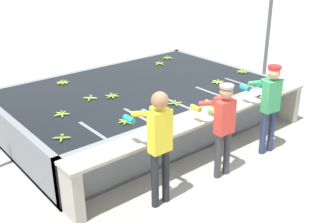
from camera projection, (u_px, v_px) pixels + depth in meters
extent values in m
plane|color=#A3A099|center=(213.00, 163.00, 6.87)|extent=(80.00, 80.00, 0.00)
cube|color=gray|center=(138.00, 121.00, 8.41)|extent=(5.32, 3.51, 0.06)
cube|color=gray|center=(193.00, 132.00, 7.07)|extent=(5.32, 0.12, 0.84)
cube|color=gray|center=(96.00, 85.00, 9.45)|extent=(5.32, 0.12, 0.84)
cube|color=gray|center=(15.00, 142.00, 6.71)|extent=(0.12, 3.51, 0.84)
cube|color=gray|center=(222.00, 79.00, 9.80)|extent=(0.12, 3.51, 0.84)
cube|color=black|center=(137.00, 104.00, 8.25)|extent=(5.08, 3.27, 0.77)
cube|color=gray|center=(94.00, 153.00, 6.33)|extent=(0.06, 0.80, 0.84)
cube|color=gray|center=(138.00, 137.00, 6.86)|extent=(0.06, 0.80, 0.84)
cube|color=gray|center=(176.00, 124.00, 7.39)|extent=(0.06, 0.80, 0.84)
cube|color=gray|center=(209.00, 112.00, 7.92)|extent=(0.06, 0.80, 0.84)
cube|color=gray|center=(238.00, 101.00, 8.45)|extent=(0.06, 0.80, 0.84)
cube|color=#A8A393|center=(205.00, 117.00, 6.71)|extent=(5.32, 0.45, 0.05)
cube|color=#A8A393|center=(72.00, 194.00, 5.35)|extent=(0.16, 0.41, 0.79)
cube|color=#A8A393|center=(289.00, 103.00, 8.40)|extent=(0.16, 0.41, 0.79)
cylinder|color=#1E2328|center=(155.00, 180.00, 5.58)|extent=(0.11, 0.11, 0.87)
cylinder|color=#1E2328|center=(166.00, 175.00, 5.70)|extent=(0.11, 0.11, 0.87)
cube|color=yellow|center=(160.00, 131.00, 5.35)|extent=(0.32, 0.17, 0.62)
sphere|color=#9E704C|center=(160.00, 100.00, 5.17)|extent=(0.24, 0.24, 0.24)
cylinder|color=yellow|center=(139.00, 114.00, 5.34)|extent=(0.08, 0.31, 0.18)
cylinder|color=#1EA3AD|center=(129.00, 119.00, 5.58)|extent=(0.08, 0.20, 0.08)
cylinder|color=yellow|center=(158.00, 108.00, 5.53)|extent=(0.08, 0.31, 0.18)
cylinder|color=#1EA3AD|center=(147.00, 113.00, 5.77)|extent=(0.08, 0.20, 0.08)
cylinder|color=#38383D|center=(218.00, 156.00, 6.31)|extent=(0.11, 0.11, 0.78)
cylinder|color=#38383D|center=(227.00, 152.00, 6.42)|extent=(0.11, 0.11, 0.78)
cube|color=#DB3D33|center=(225.00, 117.00, 6.11)|extent=(0.33, 0.18, 0.55)
sphere|color=tan|center=(226.00, 92.00, 5.94)|extent=(0.21, 0.21, 0.21)
cylinder|color=#9E9E99|center=(227.00, 86.00, 5.91)|extent=(0.22, 0.22, 0.04)
cylinder|color=#DB3D33|center=(207.00, 103.00, 6.12)|extent=(0.09, 0.31, 0.18)
cylinder|color=gold|center=(196.00, 108.00, 6.37)|extent=(0.09, 0.20, 0.08)
cylinder|color=#DB3D33|center=(221.00, 99.00, 6.30)|extent=(0.09, 0.31, 0.18)
cylinder|color=gold|center=(210.00, 104.00, 6.55)|extent=(0.09, 0.20, 0.08)
cylinder|color=navy|center=(264.00, 133.00, 7.04)|extent=(0.11, 0.11, 0.81)
cylinder|color=navy|center=(271.00, 131.00, 7.14)|extent=(0.11, 0.11, 0.81)
cube|color=#38995B|center=(271.00, 96.00, 6.82)|extent=(0.34, 0.21, 0.57)
sphere|color=tan|center=(274.00, 73.00, 6.65)|extent=(0.22, 0.22, 0.22)
cylinder|color=red|center=(275.00, 67.00, 6.61)|extent=(0.23, 0.23, 0.04)
cylinder|color=#38995B|center=(255.00, 83.00, 6.85)|extent=(0.12, 0.32, 0.18)
cylinder|color=teal|center=(245.00, 88.00, 7.11)|extent=(0.11, 0.21, 0.08)
cylinder|color=#38995B|center=(268.00, 80.00, 7.01)|extent=(0.12, 0.32, 0.18)
cylinder|color=teal|center=(258.00, 85.00, 7.27)|extent=(0.11, 0.21, 0.08)
ellipsoid|color=#8CB738|center=(155.00, 108.00, 6.98)|extent=(0.17, 0.05, 0.04)
ellipsoid|color=#8CB738|center=(158.00, 108.00, 6.96)|extent=(0.13, 0.16, 0.04)
ellipsoid|color=#8CB738|center=(160.00, 108.00, 6.99)|extent=(0.08, 0.17, 0.04)
ellipsoid|color=#8CB738|center=(160.00, 107.00, 7.03)|extent=(0.17, 0.10, 0.04)
ellipsoid|color=#8CB738|center=(159.00, 106.00, 7.06)|extent=(0.17, 0.11, 0.04)
ellipsoid|color=#8CB738|center=(156.00, 106.00, 7.06)|extent=(0.06, 0.17, 0.04)
ellipsoid|color=#8CB738|center=(154.00, 107.00, 7.02)|extent=(0.14, 0.15, 0.04)
cylinder|color=tan|center=(157.00, 105.00, 7.00)|extent=(0.03, 0.03, 0.04)
ellipsoid|color=#75A333|center=(111.00, 95.00, 7.57)|extent=(0.09, 0.17, 0.04)
ellipsoid|color=#75A333|center=(109.00, 96.00, 7.53)|extent=(0.14, 0.15, 0.04)
ellipsoid|color=#75A333|center=(110.00, 97.00, 7.48)|extent=(0.17, 0.07, 0.04)
ellipsoid|color=#75A333|center=(113.00, 97.00, 7.47)|extent=(0.09, 0.17, 0.04)
ellipsoid|color=#75A333|center=(115.00, 96.00, 7.51)|extent=(0.14, 0.15, 0.04)
ellipsoid|color=#75A333|center=(114.00, 95.00, 7.56)|extent=(0.17, 0.07, 0.04)
cylinder|color=tan|center=(112.00, 94.00, 7.50)|extent=(0.03, 0.03, 0.04)
ellipsoid|color=#7FAD33|center=(170.00, 58.00, 10.02)|extent=(0.12, 0.16, 0.04)
ellipsoid|color=#7FAD33|center=(169.00, 57.00, 10.08)|extent=(0.17, 0.07, 0.04)
ellipsoid|color=#7FAD33|center=(166.00, 57.00, 10.08)|extent=(0.05, 0.17, 0.04)
ellipsoid|color=#7FAD33|center=(166.00, 58.00, 10.02)|extent=(0.17, 0.10, 0.04)
ellipsoid|color=#7FAD33|center=(168.00, 59.00, 9.98)|extent=(0.14, 0.15, 0.04)
cylinder|color=tan|center=(168.00, 57.00, 10.02)|extent=(0.03, 0.03, 0.04)
ellipsoid|color=#9EC642|center=(87.00, 98.00, 7.42)|extent=(0.15, 0.14, 0.04)
ellipsoid|color=#9EC642|center=(90.00, 99.00, 7.37)|extent=(0.14, 0.15, 0.04)
ellipsoid|color=#9EC642|center=(93.00, 98.00, 7.41)|extent=(0.15, 0.14, 0.04)
ellipsoid|color=#9EC642|center=(91.00, 97.00, 7.47)|extent=(0.14, 0.15, 0.04)
cylinder|color=tan|center=(90.00, 96.00, 7.40)|extent=(0.03, 0.03, 0.04)
ellipsoid|color=#7FAD33|center=(130.00, 121.00, 6.45)|extent=(0.16, 0.13, 0.04)
ellipsoid|color=#7FAD33|center=(128.00, 120.00, 6.49)|extent=(0.17, 0.07, 0.04)
ellipsoid|color=#7FAD33|center=(126.00, 120.00, 6.49)|extent=(0.10, 0.17, 0.04)
ellipsoid|color=#7FAD33|center=(123.00, 121.00, 6.46)|extent=(0.11, 0.17, 0.04)
ellipsoid|color=#7FAD33|center=(123.00, 122.00, 6.42)|extent=(0.17, 0.07, 0.04)
ellipsoid|color=#7FAD33|center=(125.00, 123.00, 6.39)|extent=(0.15, 0.14, 0.04)
ellipsoid|color=#7FAD33|center=(128.00, 122.00, 6.41)|extent=(0.04, 0.17, 0.04)
cylinder|color=tan|center=(126.00, 119.00, 6.43)|extent=(0.03, 0.03, 0.04)
ellipsoid|color=#9EC642|center=(220.00, 83.00, 8.24)|extent=(0.05, 0.17, 0.04)
ellipsoid|color=#9EC642|center=(220.00, 82.00, 8.29)|extent=(0.17, 0.10, 0.04)
ellipsoid|color=#9EC642|center=(218.00, 81.00, 8.33)|extent=(0.16, 0.13, 0.04)
ellipsoid|color=#9EC642|center=(216.00, 81.00, 8.32)|extent=(0.05, 0.17, 0.04)
ellipsoid|color=#9EC642|center=(215.00, 82.00, 8.27)|extent=(0.17, 0.10, 0.04)
ellipsoid|color=#9EC642|center=(218.00, 83.00, 8.23)|extent=(0.16, 0.13, 0.04)
cylinder|color=tan|center=(218.00, 80.00, 8.27)|extent=(0.03, 0.03, 0.04)
ellipsoid|color=#93BC3D|center=(63.00, 113.00, 6.77)|extent=(0.16, 0.13, 0.04)
ellipsoid|color=#93BC3D|center=(59.00, 113.00, 6.74)|extent=(0.08, 0.17, 0.04)
ellipsoid|color=#93BC3D|center=(59.00, 115.00, 6.68)|extent=(0.17, 0.04, 0.04)
ellipsoid|color=#93BC3D|center=(62.00, 115.00, 6.67)|extent=(0.09, 0.17, 0.04)
ellipsoid|color=#93BC3D|center=(65.00, 114.00, 6.72)|extent=(0.16, 0.13, 0.04)
cylinder|color=tan|center=(61.00, 112.00, 6.70)|extent=(0.03, 0.03, 0.04)
ellipsoid|color=#75A333|center=(58.00, 138.00, 5.89)|extent=(0.16, 0.13, 0.04)
ellipsoid|color=#75A333|center=(61.00, 140.00, 5.84)|extent=(0.13, 0.16, 0.04)
ellipsoid|color=#75A333|center=(66.00, 138.00, 5.90)|extent=(0.16, 0.13, 0.04)
ellipsoid|color=#75A333|center=(62.00, 136.00, 5.94)|extent=(0.13, 0.16, 0.04)
cylinder|color=tan|center=(62.00, 136.00, 5.88)|extent=(0.03, 0.03, 0.04)
ellipsoid|color=#93BC3D|center=(161.00, 63.00, 9.61)|extent=(0.17, 0.06, 0.04)
ellipsoid|color=#93BC3D|center=(158.00, 63.00, 9.60)|extent=(0.06, 0.17, 0.04)
ellipsoid|color=#93BC3D|center=(158.00, 64.00, 9.53)|extent=(0.17, 0.06, 0.04)
ellipsoid|color=#93BC3D|center=(161.00, 64.00, 9.53)|extent=(0.06, 0.17, 0.04)
cylinder|color=tan|center=(160.00, 62.00, 9.55)|extent=(0.03, 0.03, 0.04)
ellipsoid|color=#93BC3D|center=(66.00, 82.00, 8.27)|extent=(0.17, 0.08, 0.04)
ellipsoid|color=#93BC3D|center=(64.00, 82.00, 8.30)|extent=(0.16, 0.13, 0.04)
ellipsoid|color=#93BC3D|center=(62.00, 82.00, 8.29)|extent=(0.04, 0.17, 0.04)
ellipsoid|color=#93BC3D|center=(60.00, 83.00, 8.25)|extent=(0.15, 0.14, 0.04)
ellipsoid|color=#93BC3D|center=(61.00, 83.00, 8.21)|extent=(0.17, 0.07, 0.04)
ellipsoid|color=#93BC3D|center=(63.00, 83.00, 8.20)|extent=(0.11, 0.17, 0.04)
ellipsoid|color=#93BC3D|center=(65.00, 83.00, 8.22)|extent=(0.10, 0.17, 0.04)
cylinder|color=tan|center=(63.00, 81.00, 8.23)|extent=(0.03, 0.03, 0.04)
ellipsoid|color=#75A333|center=(245.00, 72.00, 8.94)|extent=(0.14, 0.15, 0.04)
ellipsoid|color=#75A333|center=(244.00, 71.00, 8.98)|extent=(0.17, 0.05, 0.04)
ellipsoid|color=#75A333|center=(242.00, 71.00, 9.00)|extent=(0.12, 0.16, 0.04)
ellipsoid|color=#75A333|center=(240.00, 71.00, 8.98)|extent=(0.09, 0.17, 0.04)
ellipsoid|color=#75A333|center=(240.00, 72.00, 8.93)|extent=(0.17, 0.09, 0.04)
ellipsoid|color=#75A333|center=(242.00, 72.00, 8.90)|extent=(0.16, 0.12, 0.04)
ellipsoid|color=#75A333|center=(244.00, 72.00, 8.91)|extent=(0.06, 0.17, 0.04)
cylinder|color=tan|center=(243.00, 70.00, 8.93)|extent=(0.03, 0.03, 0.04)
ellipsoid|color=#75A333|center=(178.00, 103.00, 7.19)|extent=(0.17, 0.10, 0.04)
ellipsoid|color=#75A333|center=(174.00, 102.00, 7.22)|extent=(0.10, 0.17, 0.04)
ellipsoid|color=#75A333|center=(172.00, 104.00, 7.16)|extent=(0.17, 0.10, 0.04)
ellipsoid|color=#75A333|center=(176.00, 104.00, 7.13)|extent=(0.10, 0.17, 0.04)
cylinder|color=tan|center=(175.00, 101.00, 7.16)|extent=(0.03, 0.03, 0.04)
ellipsoid|color=#75A333|center=(157.00, 133.00, 6.04)|extent=(0.11, 0.17, 0.04)
ellipsoid|color=#75A333|center=(157.00, 134.00, 5.99)|extent=(0.17, 0.07, 0.04)
ellipsoid|color=#75A333|center=(159.00, 135.00, 5.97)|extent=(0.16, 0.13, 0.04)
ellipsoid|color=#75A333|center=(162.00, 135.00, 5.98)|extent=(0.04, 0.17, 0.04)
ellipsoid|color=#75A333|center=(164.00, 134.00, 6.02)|extent=(0.15, 0.14, 0.04)
ellipsoid|color=#75A333|center=(162.00, 132.00, 6.06)|extent=(0.17, 0.07, 0.04)
ellipsoid|color=#75A333|center=(159.00, 132.00, 6.06)|extent=(0.11, 0.17, 0.04)
cylinder|color=tan|center=(160.00, 131.00, 6.00)|extent=(0.03, 0.03, 0.04)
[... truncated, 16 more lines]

